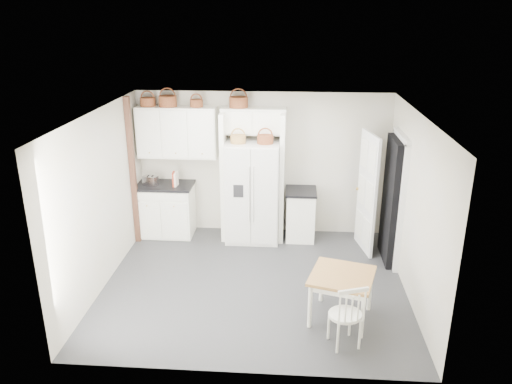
{
  "coord_description": "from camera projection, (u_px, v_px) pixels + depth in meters",
  "views": [
    {
      "loc": [
        0.51,
        -6.64,
        3.91
      ],
      "look_at": [
        -0.0,
        0.4,
        1.34
      ],
      "focal_mm": 35.0,
      "sensor_mm": 36.0,
      "label": 1
    }
  ],
  "objects": [
    {
      "name": "basket_bridge_a",
      "position": [
        239.0,
        102.0,
        8.5
      ],
      "size": [
        0.32,
        0.32,
        0.18
      ],
      "primitive_type": "cylinder",
      "color": "maroon",
      "rests_on": "bridge_cabinet"
    },
    {
      "name": "basket_upper_b",
      "position": [
        168.0,
        101.0,
        8.59
      ],
      "size": [
        0.31,
        0.31,
        0.18
      ],
      "primitive_type": "cylinder",
      "color": "maroon",
      "rests_on": "upper_cabinet"
    },
    {
      "name": "wall_right",
      "position": [
        414.0,
        208.0,
        7.0
      ],
      "size": [
        0.0,
        4.0,
        4.0
      ],
      "primitive_type": "plane",
      "rotation": [
        1.57,
        0.0,
        -1.57
      ],
      "color": "beige",
      "rests_on": "floor"
    },
    {
      "name": "counter_right",
      "position": [
        301.0,
        191.0,
        8.83
      ],
      "size": [
        0.54,
        0.64,
        0.04
      ],
      "primitive_type": "cube",
      "color": "black",
      "rests_on": "base_cab_right"
    },
    {
      "name": "fridge_panel_right",
      "position": [
        282.0,
        177.0,
        8.77
      ],
      "size": [
        0.08,
        0.6,
        2.3
      ],
      "primitive_type": "cube",
      "color": "white",
      "rests_on": "floor"
    },
    {
      "name": "basket_upper_c",
      "position": [
        196.0,
        103.0,
        8.56
      ],
      "size": [
        0.22,
        0.22,
        0.13
      ],
      "primitive_type": "cylinder",
      "color": "maroon",
      "rests_on": "upper_cabinet"
    },
    {
      "name": "basket_fridge_b",
      "position": [
        265.0,
        139.0,
        8.38
      ],
      "size": [
        0.27,
        0.27,
        0.15
      ],
      "primitive_type": "cylinder",
      "color": "maroon",
      "rests_on": "refrigerator"
    },
    {
      "name": "cookbook_red",
      "position": [
        174.0,
        179.0,
        8.84
      ],
      "size": [
        0.06,
        0.17,
        0.25
      ],
      "primitive_type": "cube",
      "rotation": [
        0.0,
        0.0,
        0.13
      ],
      "color": "#AC321B",
      "rests_on": "counter_left"
    },
    {
      "name": "fridge_panel_left",
      "position": [
        224.0,
        176.0,
        8.84
      ],
      "size": [
        0.08,
        0.6,
        2.3
      ],
      "primitive_type": "cube",
      "color": "white",
      "rests_on": "floor"
    },
    {
      "name": "cookbook_cream",
      "position": [
        176.0,
        179.0,
        8.84
      ],
      "size": [
        0.05,
        0.17,
        0.25
      ],
      "primitive_type": "cube",
      "rotation": [
        0.0,
        0.0,
        -0.09
      ],
      "color": "beige",
      "rests_on": "counter_left"
    },
    {
      "name": "base_cab_right",
      "position": [
        300.0,
        215.0,
        8.99
      ],
      "size": [
        0.5,
        0.6,
        0.88
      ],
      "primitive_type": "cube",
      "color": "white",
      "rests_on": "floor"
    },
    {
      "name": "wall_back",
      "position": [
        263.0,
        164.0,
        9.02
      ],
      "size": [
        4.5,
        0.0,
        4.5
      ],
      "primitive_type": "plane",
      "rotation": [
        1.57,
        0.0,
        0.0
      ],
      "color": "beige",
      "rests_on": "floor"
    },
    {
      "name": "refrigerator",
      "position": [
        253.0,
        191.0,
        8.82
      ],
      "size": [
        0.93,
        0.75,
        1.8
      ],
      "primitive_type": "cube",
      "color": "silver",
      "rests_on": "floor"
    },
    {
      "name": "door_slab",
      "position": [
        367.0,
        193.0,
        8.37
      ],
      "size": [
        0.21,
        0.79,
        2.05
      ],
      "primitive_type": "cube",
      "rotation": [
        0.0,
        0.0,
        -1.36
      ],
      "color": "white",
      "rests_on": "floor"
    },
    {
      "name": "toaster",
      "position": [
        151.0,
        181.0,
        8.87
      ],
      "size": [
        0.29,
        0.22,
        0.18
      ],
      "primitive_type": "cube",
      "rotation": [
        0.0,
        0.0,
        -0.34
      ],
      "color": "silver",
      "rests_on": "counter_left"
    },
    {
      "name": "trim_post",
      "position": [
        133.0,
        172.0,
        8.57
      ],
      "size": [
        0.09,
        0.09,
        2.6
      ],
      "primitive_type": "cube",
      "color": "#442E1C",
      "rests_on": "floor"
    },
    {
      "name": "dining_table",
      "position": [
        341.0,
        296.0,
        6.63
      ],
      "size": [
        0.98,
        0.98,
        0.66
      ],
      "primitive_type": "cube",
      "rotation": [
        0.0,
        0.0,
        -0.27
      ],
      "color": "olive",
      "rests_on": "floor"
    },
    {
      "name": "floor",
      "position": [
        254.0,
        283.0,
        7.59
      ],
      "size": [
        4.5,
        4.5,
        0.0
      ],
      "primitive_type": "plane",
      "color": "#353535",
      "rests_on": "ground"
    },
    {
      "name": "doorway_void",
      "position": [
        392.0,
        201.0,
        8.03
      ],
      "size": [
        0.18,
        0.85,
        2.05
      ],
      "primitive_type": "cube",
      "color": "black",
      "rests_on": "floor"
    },
    {
      "name": "upper_cabinet",
      "position": [
        177.0,
        132.0,
        8.76
      ],
      "size": [
        1.4,
        0.34,
        0.9
      ],
      "primitive_type": "cube",
      "color": "white",
      "rests_on": "wall_back"
    },
    {
      "name": "counter_left",
      "position": [
        164.0,
        185.0,
        8.98
      ],
      "size": [
        1.05,
        0.68,
        0.04
      ],
      "primitive_type": "cube",
      "color": "black",
      "rests_on": "base_cab_left"
    },
    {
      "name": "basket_fridge_a",
      "position": [
        238.0,
        139.0,
        8.41
      ],
      "size": [
        0.26,
        0.26,
        0.14
      ],
      "primitive_type": "cylinder",
      "color": "brown",
      "rests_on": "refrigerator"
    },
    {
      "name": "base_cab_left",
      "position": [
        166.0,
        210.0,
        9.15
      ],
      "size": [
        1.0,
        0.63,
        0.93
      ],
      "primitive_type": "cube",
      "color": "white",
      "rests_on": "floor"
    },
    {
      "name": "wall_left",
      "position": [
        101.0,
        200.0,
        7.3
      ],
      "size": [
        0.0,
        4.0,
        4.0
      ],
      "primitive_type": "plane",
      "rotation": [
        1.57,
        0.0,
        1.57
      ],
      "color": "beige",
      "rests_on": "floor"
    },
    {
      "name": "bridge_cabinet",
      "position": [
        254.0,
        121.0,
        8.59
      ],
      "size": [
        1.12,
        0.34,
        0.45
      ],
      "primitive_type": "cube",
      "color": "white",
      "rests_on": "wall_back"
    },
    {
      "name": "ceiling",
      "position": [
        254.0,
        114.0,
        6.71
      ],
      "size": [
        4.5,
        4.5,
        0.0
      ],
      "primitive_type": "plane",
      "color": "white",
      "rests_on": "wall_back"
    },
    {
      "name": "windsor_chair",
      "position": [
        345.0,
        315.0,
        6.07
      ],
      "size": [
        0.51,
        0.49,
        0.85
      ],
      "primitive_type": "cube",
      "rotation": [
        0.0,
        0.0,
        0.33
      ],
      "color": "white",
      "rests_on": "floor"
    },
    {
      "name": "basket_upper_a",
      "position": [
        148.0,
        102.0,
        8.62
      ],
      "size": [
        0.26,
        0.26,
        0.15
      ],
      "primitive_type": "cylinder",
      "color": "maroon",
      "rests_on": "upper_cabinet"
    }
  ]
}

